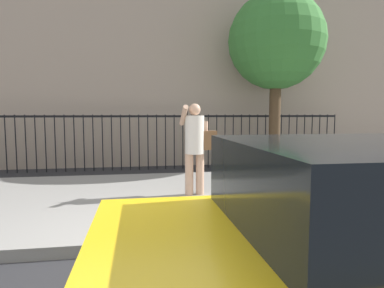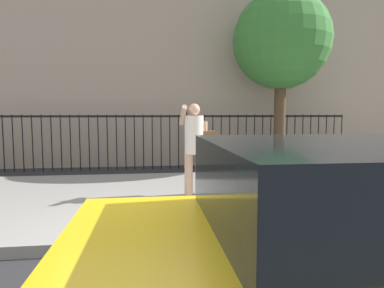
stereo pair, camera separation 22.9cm
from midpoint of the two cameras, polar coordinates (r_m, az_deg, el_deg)
The scene contains 5 objects.
ground_plane at distance 4.11m, azimuth -6.44°, elevation -18.11°, with size 60.00×60.00×0.00m, color #28282B.
sidewalk at distance 6.17m, azimuth -6.70°, elevation -9.35°, with size 28.00×4.40×0.15m, color gray.
iron_fence at distance 9.69m, azimuth -6.93°, elevation 1.62°, with size 12.03×0.04×1.60m.
pedestrian_on_phone at distance 5.99m, azimuth 1.70°, elevation 0.30°, with size 0.66×0.48×1.66m.
street_tree_near at distance 9.98m, azimuth 15.76°, elevation 16.59°, with size 2.70×2.70×5.00m.
Camera 2 is at (0.08, -3.79, 1.63)m, focal length 31.07 mm.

